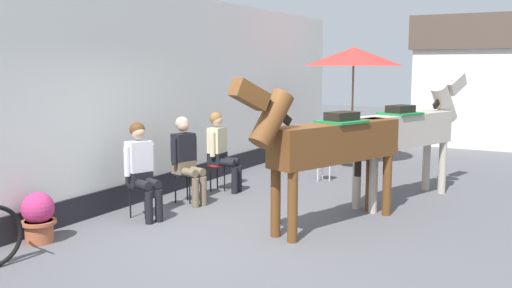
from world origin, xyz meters
TOP-DOWN VIEW (x-y plane):
  - ground_plane at (0.00, 3.00)m, footprint 40.00×40.00m
  - pub_facade_wall at (-2.55, 1.50)m, footprint 0.34×14.00m
  - distant_cottage at (1.40, 10.70)m, footprint 3.40×2.60m
  - seated_visitor_near at (-1.71, 0.19)m, footprint 0.61×0.49m
  - seated_visitor_middle at (-1.69, 1.23)m, footprint 0.61×0.48m
  - seated_visitor_far at (-1.68, 2.22)m, footprint 0.61×0.49m
  - saddled_horse_near at (0.80, 1.09)m, footprint 1.29×2.86m
  - saddled_horse_far at (1.32, 3.18)m, footprint 1.25×2.87m
  - flower_planter_near at (-2.10, -1.31)m, footprint 0.43×0.43m
  - cafe_parasol at (-0.56, 5.80)m, footprint 2.10×2.10m
  - spare_stool_white at (-0.45, 3.92)m, footprint 0.32×0.32m

SIDE VIEW (x-z plane):
  - ground_plane at x=0.00m, z-range 0.00..0.00m
  - flower_planter_near at x=-2.10m, z-range 0.01..0.65m
  - spare_stool_white at x=-0.45m, z-range 0.17..0.63m
  - seated_visitor_near at x=-1.71m, z-range 0.08..1.47m
  - seated_visitor_middle at x=-1.69m, z-range 0.08..1.47m
  - seated_visitor_far at x=-1.68m, z-range 0.08..1.47m
  - saddled_horse_near at x=0.80m, z-range 0.13..2.19m
  - saddled_horse_far at x=1.32m, z-range 0.13..2.19m
  - pub_facade_wall at x=-2.55m, z-range -0.16..3.24m
  - distant_cottage at x=1.40m, z-range 0.05..3.55m
  - cafe_parasol at x=-0.56m, z-range 1.07..3.65m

